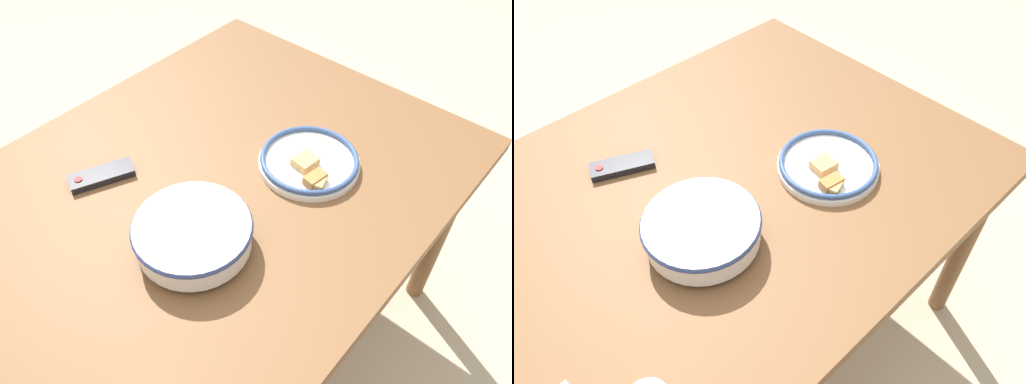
{
  "view_description": "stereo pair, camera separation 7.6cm",
  "coord_description": "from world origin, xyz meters",
  "views": [
    {
      "loc": [
        -0.46,
        -0.67,
        1.67
      ],
      "look_at": [
        0.15,
        -0.14,
        0.8
      ],
      "focal_mm": 35.0,
      "sensor_mm": 36.0,
      "label": 1
    },
    {
      "loc": [
        -0.41,
        -0.73,
        1.67
      ],
      "look_at": [
        0.15,
        -0.14,
        0.8
      ],
      "focal_mm": 35.0,
      "sensor_mm": 36.0,
      "label": 2
    }
  ],
  "objects": [
    {
      "name": "tv_remote",
      "position": [
        -0.04,
        0.22,
        0.77
      ],
      "size": [
        0.17,
        0.12,
        0.02
      ],
      "rotation": [
        0.0,
        0.0,
        1.16
      ],
      "color": "black",
      "rests_on": "dining_table"
    },
    {
      "name": "noodle_bowl",
      "position": [
        -0.04,
        -0.12,
        0.81
      ],
      "size": [
        0.27,
        0.27,
        0.08
      ],
      "color": "silver",
      "rests_on": "dining_table"
    },
    {
      "name": "food_plate",
      "position": [
        0.34,
        -0.16,
        0.78
      ],
      "size": [
        0.26,
        0.26,
        0.04
      ],
      "color": "white",
      "rests_on": "dining_table"
    },
    {
      "name": "dining_table",
      "position": [
        0.0,
        0.0,
        0.69
      ],
      "size": [
        1.59,
        1.04,
        0.76
      ],
      "color": "brown",
      "rests_on": "ground_plane"
    },
    {
      "name": "ground_plane",
      "position": [
        0.0,
        0.0,
        0.0
      ],
      "size": [
        8.0,
        8.0,
        0.0
      ],
      "primitive_type": "plane",
      "color": "#B7A88E"
    }
  ]
}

